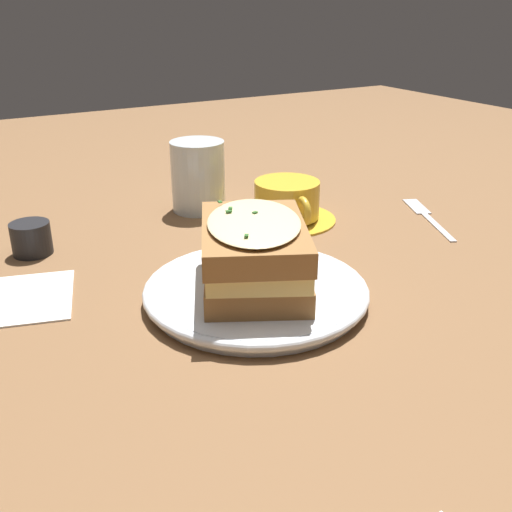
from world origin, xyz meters
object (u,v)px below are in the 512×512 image
object	(u,v)px
dinner_plate	(256,291)
water_glass	(198,176)
napkin	(25,297)
condiment_pot	(31,238)
sandwich	(255,253)
teacup_with_saucer	(287,203)
fork	(424,213)

from	to	relation	value
dinner_plate	water_glass	xyz separation A→B (m)	(-0.29, 0.07, 0.04)
napkin	condiment_pot	distance (m)	0.13
sandwich	dinner_plate	bearing A→B (deg)	127.68
teacup_with_saucer	water_glass	xyz separation A→B (m)	(-0.10, -0.09, 0.02)
teacup_with_saucer	napkin	world-z (taller)	teacup_with_saucer
teacup_with_saucer	water_glass	distance (m)	0.14
teacup_with_saucer	fork	world-z (taller)	teacup_with_saucer
teacup_with_saucer	fork	bearing A→B (deg)	77.28
dinner_plate	sandwich	bearing A→B (deg)	-52.32
dinner_plate	condiment_pot	bearing A→B (deg)	-143.99
sandwich	water_glass	bearing A→B (deg)	166.01
fork	napkin	xyz separation A→B (m)	(-0.02, -0.55, 0.00)
fork	napkin	bearing A→B (deg)	-157.05
teacup_with_saucer	napkin	bearing A→B (deg)	-69.98
sandwich	condiment_pot	bearing A→B (deg)	-144.43
napkin	sandwich	bearing A→B (deg)	59.13
sandwich	napkin	size ratio (longest dim) A/B	1.59
teacup_with_saucer	condiment_pot	bearing A→B (deg)	-89.52
dinner_plate	water_glass	world-z (taller)	water_glass
sandwich	fork	size ratio (longest dim) A/B	1.13
dinner_plate	teacup_with_saucer	bearing A→B (deg)	139.66
dinner_plate	sandwich	size ratio (longest dim) A/B	1.27
condiment_pot	water_glass	bearing A→B (deg)	100.91
teacup_with_saucer	dinner_plate	bearing A→B (deg)	-30.15
teacup_with_saucer	condiment_pot	world-z (taller)	teacup_with_saucer
dinner_plate	napkin	distance (m)	0.24
teacup_with_saucer	fork	size ratio (longest dim) A/B	0.88
water_glass	napkin	size ratio (longest dim) A/B	0.88
sandwich	teacup_with_saucer	distance (m)	0.25
condiment_pot	napkin	bearing A→B (deg)	-14.91
dinner_plate	water_glass	size ratio (longest dim) A/B	2.30
sandwich	teacup_with_saucer	bearing A→B (deg)	139.55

